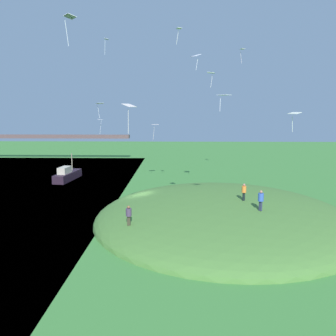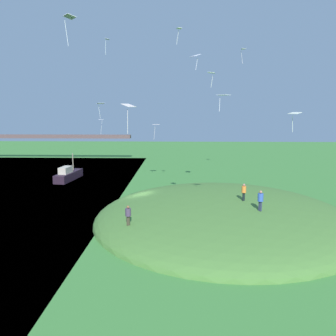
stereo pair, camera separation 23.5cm
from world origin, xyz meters
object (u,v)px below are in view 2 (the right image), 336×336
kite_1 (195,56)px  kite_6 (107,40)px  kite_10 (100,104)px  kite_2 (69,18)px  kite_3 (211,73)px  kite_0 (295,114)px  kite_7 (179,30)px  boat_on_lake (68,175)px  person_on_hilltop (260,198)px  kite_9 (101,121)px  person_walking_path (244,190)px  kite_8 (223,96)px  person_watching_kites (128,213)px  kite_4 (156,125)px  kite_5 (129,107)px  kite_11 (243,50)px

kite_1 → kite_6: size_ratio=0.66×
kite_10 → kite_2: bearing=-84.6°
kite_3 → kite_6: kite_6 is taller
kite_0 → kite_10: size_ratio=0.91×
kite_3 → kite_10: kite_3 is taller
kite_7 → kite_10: bearing=133.5°
boat_on_lake → kite_0: (27.13, -19.21, 9.33)m
person_on_hilltop → kite_9: size_ratio=0.84×
person_walking_path → kite_7: 17.15m
kite_8 → person_walking_path: bearing=54.6°
kite_0 → kite_7: 14.07m
person_watching_kites → kite_1: size_ratio=1.25×
kite_6 → kite_7: bearing=-44.7°
person_on_hilltop → kite_3: size_ratio=1.03×
kite_0 → kite_7: (-10.61, 4.17, 8.25)m
kite_3 → kite_4: bearing=127.8°
kite_6 → kite_8: (12.50, -17.80, -7.37)m
kite_6 → kite_10: 8.23m
boat_on_lake → kite_5: 29.80m
person_watching_kites → kite_6: (-5.00, 18.89, 16.65)m
boat_on_lake → kite_6: bearing=57.3°
kite_5 → kite_7: kite_7 is taller
kite_9 → kite_10: (0.49, -2.28, 2.35)m
kite_5 → kite_3: bearing=62.1°
kite_0 → kite_7: bearing=158.5°
person_on_hilltop → kite_5: bearing=-118.1°
kite_4 → person_on_hilltop: bearing=-64.5°
kite_6 → kite_11: size_ratio=1.00×
kite_4 → person_walking_path: bearing=-63.3°
kite_6 → kite_10: size_ratio=0.98×
kite_4 → kite_11: (12.04, 1.17, 10.26)m
kite_1 → kite_10: bearing=124.6°
person_on_hilltop → kite_11: 27.21m
person_walking_path → kite_2: 20.78m
kite_2 → kite_5: bearing=-23.4°
person_watching_kites → kite_1: (5.39, 3.77, 12.63)m
kite_0 → kite_5: bearing=-158.0°
person_watching_kites → kite_9: kite_9 is taller
person_on_hilltop → kite_6: size_ratio=0.89×
kite_5 → kite_11: (12.60, 24.16, 7.80)m
person_on_hilltop → kite_4: size_ratio=0.81×
kite_8 → kite_2: bearing=175.2°
person_walking_path → kite_5: kite_5 is taller
kite_5 → kite_0: bearing=22.0°
kite_9 → person_on_hilltop: bearing=-50.3°
kite_0 → person_watching_kites: bearing=-158.2°
kite_1 → kite_2: kite_2 is taller
kite_1 → kite_6: bearing=124.5°
kite_2 → kite_9: size_ratio=1.13×
boat_on_lake → kite_4: (13.30, -2.06, 7.49)m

